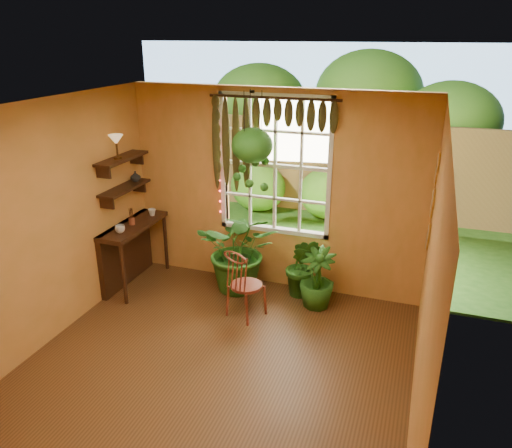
{
  "coord_description": "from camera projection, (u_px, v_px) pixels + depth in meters",
  "views": [
    {
      "loc": [
        1.87,
        -3.8,
        3.34
      ],
      "look_at": [
        0.13,
        1.15,
        1.31
      ],
      "focal_mm": 35.0,
      "sensor_mm": 36.0,
      "label": 1
    }
  ],
  "objects": [
    {
      "name": "ceiling",
      "position": [
        196.0,
        114.0,
        4.16
      ],
      "size": [
        4.5,
        4.5,
        0.0
      ],
      "primitive_type": "plane",
      "rotation": [
        3.14,
        0.0,
        0.0
      ],
      "color": "white",
      "rests_on": "wall_back"
    },
    {
      "name": "potted_plant_mid",
      "position": [
        303.0,
        267.0,
        6.6
      ],
      "size": [
        0.52,
        0.44,
        0.87
      ],
      "primitive_type": "imported",
      "rotation": [
        0.0,
        0.0,
        -0.11
      ],
      "color": "#124414",
      "rests_on": "floor"
    },
    {
      "name": "backyard",
      "position": [
        349.0,
        135.0,
        10.64
      ],
      "size": [
        14.0,
        10.0,
        12.0
      ],
      "color": "#204F16",
      "rests_on": "ground"
    },
    {
      "name": "cup_b",
      "position": [
        152.0,
        212.0,
        7.05
      ],
      "size": [
        0.13,
        0.13,
        0.1
      ],
      "primitive_type": "imported",
      "rotation": [
        0.0,
        0.0,
        -0.29
      ],
      "color": "beige",
      "rests_on": "counter_ledge"
    },
    {
      "name": "wall_back",
      "position": [
        274.0,
        192.0,
        6.62
      ],
      "size": [
        4.0,
        0.0,
        4.0
      ],
      "primitive_type": "plane",
      "rotation": [
        1.57,
        0.0,
        0.0
      ],
      "color": "#E2964D",
      "rests_on": "floor"
    },
    {
      "name": "tiffany_lamp",
      "position": [
        116.0,
        141.0,
        6.28
      ],
      "size": [
        0.19,
        0.19,
        0.31
      ],
      "color": "#503417",
      "rests_on": "shelf_upper"
    },
    {
      "name": "counter_ledge",
      "position": [
        128.0,
        246.0,
        6.93
      ],
      "size": [
        0.4,
        1.2,
        0.9
      ],
      "color": "#351C0E",
      "rests_on": "floor"
    },
    {
      "name": "windsor_chair",
      "position": [
        245.0,
        294.0,
        6.17
      ],
      "size": [
        0.52,
        0.53,
        1.06
      ],
      "rotation": [
        0.0,
        0.0,
        -0.4
      ],
      "color": "maroon",
      "rests_on": "floor"
    },
    {
      "name": "wall_left",
      "position": [
        30.0,
        233.0,
        5.26
      ],
      "size": [
        0.0,
        4.5,
        4.5
      ],
      "primitive_type": "plane",
      "rotation": [
        1.57,
        0.0,
        1.57
      ],
      "color": "#E2964D",
      "rests_on": "floor"
    },
    {
      "name": "valance_vine",
      "position": [
        267.0,
        122.0,
        6.24
      ],
      "size": [
        1.7,
        0.12,
        1.1
      ],
      "color": "#351C0E",
      "rests_on": "window"
    },
    {
      "name": "floor",
      "position": [
        207.0,
        379.0,
        5.13
      ],
      "size": [
        4.5,
        4.5,
        0.0
      ],
      "primitive_type": "plane",
      "color": "brown",
      "rests_on": "ground"
    },
    {
      "name": "potted_plant_right",
      "position": [
        317.0,
        278.0,
        6.35
      ],
      "size": [
        0.52,
        0.52,
        0.81
      ],
      "primitive_type": "imported",
      "rotation": [
        0.0,
        0.0,
        -0.15
      ],
      "color": "#124414",
      "rests_on": "floor"
    },
    {
      "name": "string_lights",
      "position": [
        219.0,
        159.0,
        6.66
      ],
      "size": [
        0.03,
        0.03,
        1.54
      ],
      "primitive_type": null,
      "color": "#FF2633",
      "rests_on": "window"
    },
    {
      "name": "hanging_basket",
      "position": [
        252.0,
        150.0,
        6.11
      ],
      "size": [
        0.51,
        0.51,
        1.23
      ],
      "color": "black",
      "rests_on": "ceiling"
    },
    {
      "name": "shelf_upper",
      "position": [
        122.0,
        159.0,
        6.47
      ],
      "size": [
        0.25,
        0.9,
        0.04
      ],
      "primitive_type": "cube",
      "color": "#351C0E",
      "rests_on": "wall_left"
    },
    {
      "name": "shelf_lower",
      "position": [
        125.0,
        188.0,
        6.61
      ],
      "size": [
        0.25,
        0.9,
        0.04
      ],
      "primitive_type": "cube",
      "color": "#351C0E",
      "rests_on": "wall_left"
    },
    {
      "name": "brush_jar",
      "position": [
        131.0,
        216.0,
        6.71
      ],
      "size": [
        0.08,
        0.08,
        0.29
      ],
      "color": "brown",
      "rests_on": "counter_ledge"
    },
    {
      "name": "wall_right",
      "position": [
        427.0,
        295.0,
        4.03
      ],
      "size": [
        0.0,
        4.5,
        4.5
      ],
      "primitive_type": "plane",
      "rotation": [
        1.57,
        0.0,
        -1.57
      ],
      "color": "#E2964D",
      "rests_on": "floor"
    },
    {
      "name": "window",
      "position": [
        275.0,
        166.0,
        6.52
      ],
      "size": [
        1.52,
        0.1,
        1.86
      ],
      "color": "silver",
      "rests_on": "wall_back"
    },
    {
      "name": "cup_a",
      "position": [
        120.0,
        229.0,
        6.46
      ],
      "size": [
        0.15,
        0.15,
        0.1
      ],
      "primitive_type": "imported",
      "rotation": [
        0.0,
        0.0,
        -0.2
      ],
      "color": "silver",
      "rests_on": "counter_ledge"
    },
    {
      "name": "shelf_vase",
      "position": [
        135.0,
        176.0,
        6.81
      ],
      "size": [
        0.17,
        0.17,
        0.14
      ],
      "primitive_type": "imported",
      "rotation": [
        0.0,
        0.0,
        -0.24
      ],
      "color": "#B2AD99",
      "rests_on": "shelf_lower"
    },
    {
      "name": "wall_plates",
      "position": [
        432.0,
        204.0,
        5.53
      ],
      "size": [
        0.04,
        0.32,
        1.1
      ],
      "primitive_type": null,
      "color": "#F8EBCB",
      "rests_on": "wall_right"
    },
    {
      "name": "potted_plant_left",
      "position": [
        240.0,
        250.0,
        6.71
      ],
      "size": [
        1.2,
        1.07,
        1.19
      ],
      "primitive_type": "imported",
      "rotation": [
        0.0,
        0.0,
        0.15
      ],
      "color": "#124414",
      "rests_on": "floor"
    }
  ]
}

